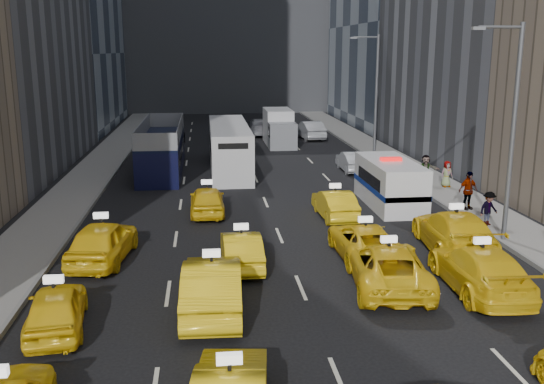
{
  "coord_description": "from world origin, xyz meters",
  "views": [
    {
      "loc": [
        -3.14,
        -11.21,
        7.95
      ],
      "look_at": [
        -0.34,
        13.86,
        2.0
      ],
      "focal_mm": 40.0,
      "sensor_mm": 36.0,
      "label": 1
    }
  ],
  "objects_px": {
    "double_decker": "(162,147)",
    "box_truck": "(279,128)",
    "city_bus": "(229,147)",
    "nypd_van": "(390,184)"
  },
  "relations": [
    {
      "from": "city_bus",
      "to": "box_truck",
      "type": "distance_m",
      "value": 11.53
    },
    {
      "from": "double_decker",
      "to": "box_truck",
      "type": "distance_m",
      "value": 14.05
    },
    {
      "from": "double_decker",
      "to": "city_bus",
      "type": "distance_m",
      "value": 4.46
    },
    {
      "from": "city_bus",
      "to": "double_decker",
      "type": "bearing_deg",
      "value": -172.42
    },
    {
      "from": "nypd_van",
      "to": "double_decker",
      "type": "height_order",
      "value": "double_decker"
    },
    {
      "from": "double_decker",
      "to": "nypd_van",
      "type": "bearing_deg",
      "value": -45.83
    },
    {
      "from": "double_decker",
      "to": "box_truck",
      "type": "xyz_separation_m",
      "value": [
        9.15,
        10.67,
        -0.17
      ]
    },
    {
      "from": "double_decker",
      "to": "box_truck",
      "type": "bearing_deg",
      "value": 43.98
    },
    {
      "from": "double_decker",
      "to": "box_truck",
      "type": "relative_size",
      "value": 1.72
    },
    {
      "from": "double_decker",
      "to": "box_truck",
      "type": "height_order",
      "value": "double_decker"
    }
  ]
}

